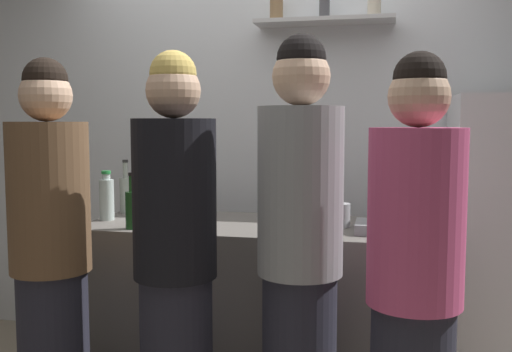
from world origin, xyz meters
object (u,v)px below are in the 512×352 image
Objects in this scene: utensil_holder at (339,215)px; person_blonde at (176,265)px; person_brown_jacket at (51,260)px; wine_bottle_green_glass at (132,208)px; person_grey_hoodie at (300,260)px; water_bottle_plastic at (107,198)px; person_pink_top at (414,292)px; wine_bottle_pale_glass at (126,193)px; baking_pan at (391,228)px.

utensil_holder is 0.95m from person_blonde.
person_blonde is at bearing 63.16° from person_brown_jacket.
person_grey_hoodie is at bearing -23.13° from wine_bottle_green_glass.
person_blonde reaches higher than water_bottle_plastic.
person_brown_jacket reaches higher than person_pink_top.
water_bottle_plastic is at bearing -176.69° from utensil_holder.
wine_bottle_green_glass is 0.53m from wine_bottle_pale_glass.
person_brown_jacket is at bearing -156.73° from baking_pan.
wine_bottle_green_glass is 1.45m from person_pink_top.
water_bottle_plastic is 0.15× the size of person_grey_hoodie.
person_brown_jacket is (-0.56, -0.00, -0.01)m from person_blonde.
person_pink_top is at bearing -22.10° from wine_bottle_green_glass.
baking_pan is 0.66m from person_grey_hoodie.
utensil_holder is 0.12× the size of person_blonde.
person_pink_top is at bearing -63.88° from person_grey_hoodie.
person_pink_top is (1.57, -0.75, -0.20)m from water_bottle_plastic.
person_blonde is at bearing 142.52° from person_grey_hoodie.
water_bottle_plastic is 0.68m from person_brown_jacket.
wine_bottle_green_glass is 0.16× the size of person_brown_jacket.
water_bottle_plastic is 1.75m from person_pink_top.
person_brown_jacket reaches higher than water_bottle_plastic.
person_brown_jacket is 0.96× the size of person_grey_hoodie.
person_grey_hoodie reaches higher than person_brown_jacket.
wine_bottle_pale_glass is at bearing 127.52° from person_blonde.
utensil_holder is at bearing 3.31° from water_bottle_plastic.
person_brown_jacket is at bearing -177.41° from person_blonde.
utensil_holder is 0.65× the size of wine_bottle_pale_glass.
person_pink_top reaches higher than baking_pan.
wine_bottle_green_glass is at bearing 131.34° from person_brown_jacket.
wine_bottle_green_glass is (-1.26, -0.17, 0.08)m from baking_pan.
water_bottle_plastic is (-1.24, -0.07, 0.06)m from utensil_holder.
utensil_holder is at bearing 15.83° from wine_bottle_green_glass.
person_brown_jacket is (-1.17, -0.73, -0.12)m from utensil_holder.
baking_pan is at bearing 7.81° from wine_bottle_green_glass.
person_blonde is at bearing -70.52° from person_pink_top.
person_grey_hoodie reaches higher than wine_bottle_pale_glass.
person_brown_jacket is at bearing -85.15° from wine_bottle_pale_glass.
wine_bottle_pale_glass is at bearing 168.94° from baking_pan.
water_bottle_plastic reaches higher than baking_pan.
person_blonde is 0.94m from person_pink_top.
person_blonde reaches higher than wine_bottle_green_glass.
utensil_holder is (-0.26, 0.11, 0.04)m from baking_pan.
person_grey_hoodie is 1.06× the size of person_pink_top.
person_brown_jacket is (-1.43, -0.62, -0.09)m from baking_pan.
person_blonde is at bearing -130.10° from utensil_holder.
person_pink_top is at bearing -32.50° from wine_bottle_pale_glass.
wine_bottle_green_glass is at bearing -172.19° from baking_pan.
person_grey_hoodie is at bearing -123.11° from baking_pan.
person_brown_jacket is (-0.17, -0.44, -0.17)m from wine_bottle_green_glass.
person_pink_top reaches higher than water_bottle_plastic.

